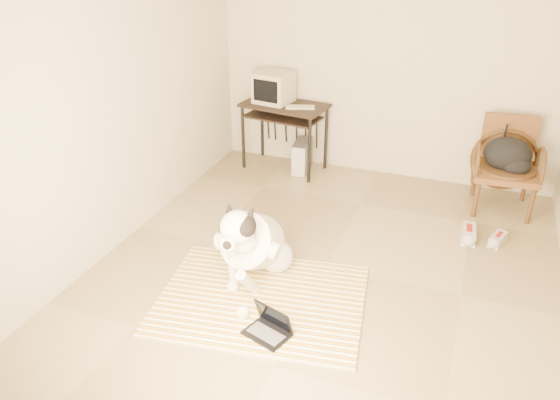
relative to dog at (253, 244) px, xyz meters
The scene contains 15 objects.
floor 0.77m from the dog, 35.80° to the left, with size 4.50×4.50×0.00m, color #928059.
wall_back 2.88m from the dog, 78.24° to the left, with size 4.50×4.50×0.00m, color #C0B79D.
wall_front 2.17m from the dog, 73.43° to the right, with size 4.50×4.50×0.00m, color #C0B79D.
wall_left 1.80m from the dog, 164.65° to the left, with size 4.50×4.50×0.00m, color #C0B79D.
rug 0.47m from the dog, 55.74° to the right, with size 1.85×1.52×0.02m.
dog is the anchor object (origin of this frame).
laptop 0.79m from the dog, 57.48° to the right, with size 0.39×0.33×0.23m.
computer_desk 2.42m from the dog, 104.07° to the left, with size 1.07×0.69×0.83m.
crt_monitor 2.57m from the dog, 107.21° to the left, with size 0.46×0.45×0.36m.
desk_keyboard 2.34m from the dog, 98.99° to the left, with size 0.34×0.12×0.02m, color #B4A58D.
pc_tower 2.36m from the dog, 98.49° to the left, with size 0.22×0.43×0.39m.
rattan_chair 2.97m from the dog, 48.19° to the left, with size 0.69×0.67×0.98m.
backpack 2.93m from the dog, 47.33° to the left, with size 0.49×0.42×0.36m.
sneaker_left 2.21m from the dog, 38.59° to the left, with size 0.15×0.34×0.11m.
sneaker_right 2.44m from the dog, 34.83° to the left, with size 0.18×0.28×0.09m.
Camera 1 is at (1.06, -4.00, 2.82)m, focal length 35.00 mm.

